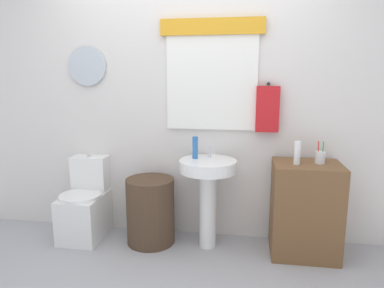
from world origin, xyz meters
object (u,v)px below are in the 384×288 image
laundry_hamper (151,211)px  wooden_cabinet (305,209)px  toilet (86,206)px  toothbrush_cup (320,157)px  soap_bottle (195,148)px  pedestal_sink (208,183)px  lotion_bottle (297,153)px

laundry_hamper → wooden_cabinet: wooden_cabinet is taller
toilet → wooden_cabinet: size_ratio=0.96×
laundry_hamper → toothbrush_cup: toothbrush_cup is taller
laundry_hamper → toilet: bearing=177.1°
soap_bottle → toothbrush_cup: (1.04, -0.03, -0.04)m
pedestal_sink → wooden_cabinet: 0.85m
laundry_hamper → lotion_bottle: (1.25, -0.04, 0.59)m
toothbrush_cup → laundry_hamper: bearing=-179.2°
pedestal_sink → soap_bottle: soap_bottle is taller
laundry_hamper → soap_bottle: bearing=7.1°
toothbrush_cup → pedestal_sink: bearing=-178.8°
wooden_cabinet → soap_bottle: bearing=177.0°
soap_bottle → lotion_bottle: size_ratio=1.03×
soap_bottle → toothbrush_cup: soap_bottle is taller
laundry_hamper → lotion_bottle: lotion_bottle is taller
lotion_bottle → toothbrush_cup: 0.21m
wooden_cabinet → toothbrush_cup: bearing=11.8°
pedestal_sink → toothbrush_cup: bearing=1.2°
laundry_hamper → soap_bottle: size_ratio=3.07×
toilet → soap_bottle: (1.05, 0.02, 0.60)m
soap_bottle → lotion_bottle: (0.85, -0.09, 0.00)m
pedestal_sink → lotion_bottle: 0.79m
wooden_cabinet → soap_bottle: (-0.95, 0.05, 0.49)m
wooden_cabinet → lotion_bottle: 0.51m
laundry_hamper → lotion_bottle: bearing=-1.8°
laundry_hamper → pedestal_sink: bearing=0.0°
toilet → wooden_cabinet: 2.00m
laundry_hamper → lotion_bottle: 1.39m
pedestal_sink → toothbrush_cup: (0.92, 0.02, 0.26)m
pedestal_sink → soap_bottle: 0.33m
toilet → soap_bottle: size_ratio=3.93×
pedestal_sink → lotion_bottle: lotion_bottle is taller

